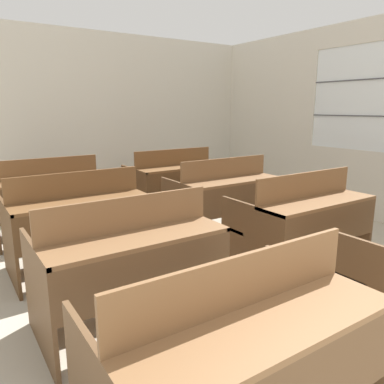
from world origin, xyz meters
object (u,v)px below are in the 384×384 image
at_px(bench_second_left, 129,262).
at_px(bench_third_right, 224,197).
at_px(bench_front_left, 237,355).
at_px(bench_back_right, 173,181).
at_px(bench_second_right, 301,221).
at_px(bench_back_left, 48,197).
at_px(wastepaper_bin, 239,182).
at_px(bench_third_left, 77,220).

distance_m(bench_second_left, bench_third_right, 2.11).
height_order(bench_front_left, bench_back_right, same).
relative_size(bench_second_left, bench_back_right, 1.00).
xyz_separation_m(bench_second_left, bench_second_right, (1.76, -0.02, 0.00)).
distance_m(bench_back_left, wastepaper_bin, 3.82).
bearing_deg(bench_front_left, wastepaper_bin, 49.33).
height_order(bench_back_left, bench_back_right, same).
distance_m(bench_back_right, wastepaper_bin, 2.16).
bearing_deg(bench_second_left, bench_front_left, -91.12).
bearing_deg(bench_third_left, bench_back_right, 33.39).
distance_m(bench_second_left, bench_third_left, 1.18).
bearing_deg(bench_back_right, bench_second_right, -89.64).
bearing_deg(wastepaper_bin, bench_third_right, -134.43).
xyz_separation_m(bench_second_right, bench_back_left, (-1.77, 2.37, 0.00)).
bearing_deg(bench_second_left, bench_third_right, 33.57).
relative_size(bench_third_left, bench_third_right, 1.00).
bearing_deg(bench_back_right, bench_front_left, -116.70).
relative_size(bench_front_left, bench_third_right, 1.00).
height_order(bench_second_right, wastepaper_bin, bench_second_right).
xyz_separation_m(bench_third_right, bench_back_right, (-0.01, 1.17, 0.00)).
height_order(bench_back_left, wastepaper_bin, bench_back_left).
bearing_deg(bench_third_right, bench_back_left, 146.11).
relative_size(bench_second_left, wastepaper_bin, 4.24).
distance_m(bench_third_left, wastepaper_bin, 4.22).
bearing_deg(bench_second_right, bench_front_left, -146.78).
distance_m(bench_second_right, bench_third_left, 2.13).
xyz_separation_m(bench_back_right, wastepaper_bin, (1.97, 0.83, -0.35)).
distance_m(bench_back_left, bench_back_right, 1.75).
bearing_deg(bench_back_left, bench_third_left, -89.77).
height_order(bench_third_left, bench_back_left, same).
relative_size(bench_third_left, bench_back_left, 1.00).
height_order(bench_front_left, bench_second_left, same).
distance_m(bench_second_right, bench_back_right, 2.35).
xyz_separation_m(bench_second_right, bench_third_left, (-1.76, 1.20, 0.00)).
distance_m(bench_front_left, bench_third_right, 2.95).
bearing_deg(bench_third_left, bench_front_left, -90.51).
distance_m(bench_third_left, bench_back_left, 1.17).
bearing_deg(bench_front_left, bench_back_right, 63.30).
xyz_separation_m(bench_third_right, wastepaper_bin, (1.95, 1.99, -0.35)).
height_order(bench_second_right, bench_back_right, same).
distance_m(bench_front_left, wastepaper_bin, 5.74).
xyz_separation_m(bench_third_left, bench_back_right, (1.75, 1.15, 0.00)).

